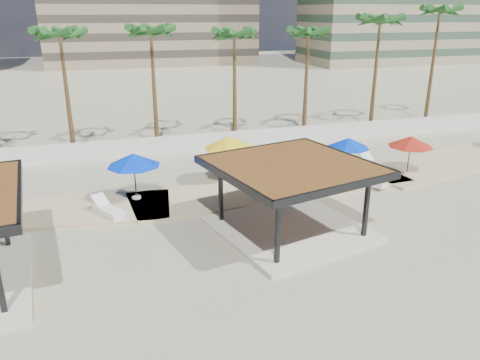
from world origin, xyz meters
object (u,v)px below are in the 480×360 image
Objects in this scene: umbrella_c at (411,142)px; lounger_a at (108,210)px; lounger_b at (373,166)px; lounger_c at (370,181)px; pavilion_central at (291,191)px.

umbrella_c is 17.60m from lounger_a.
lounger_b is at bearing 137.38° from umbrella_c.
lounger_a is 1.04× the size of lounger_c.
umbrella_c is 1.39× the size of lounger_c.
lounger_c is (6.56, 3.95, -1.57)m from pavilion_central.
umbrella_c reaches higher than lounger_c.
pavilion_central is 2.68× the size of umbrella_c.
lounger_c is at bearing 143.67° from lounger_b.
lounger_a reaches higher than lounger_c.
lounger_c is at bearing -164.61° from umbrella_c.
umbrella_c reaches higher than lounger_a.
lounger_a is 14.38m from lounger_c.
pavilion_central is at bearing 95.65° from lounger_c.
pavilion_central reaches higher than lounger_c.
lounger_c is at bearing -118.35° from lounger_a.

